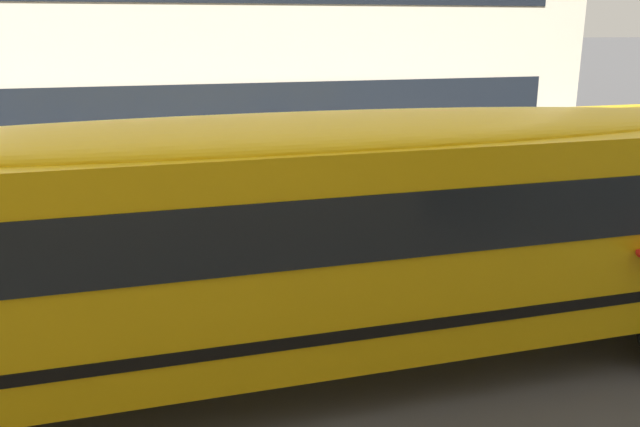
# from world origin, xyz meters

# --- Properties ---
(ground_plane) EXTENTS (400.00, 400.00, 0.00)m
(ground_plane) POSITION_xyz_m (0.00, 0.00, 0.00)
(ground_plane) COLOR #4C4C4F
(sidewalk_far) EXTENTS (120.00, 3.00, 0.01)m
(sidewalk_far) POSITION_xyz_m (0.00, 7.97, 0.01)
(sidewalk_far) COLOR gray
(sidewalk_far) RESTS_ON ground_plane
(lane_centreline) EXTENTS (110.00, 0.16, 0.01)m
(lane_centreline) POSITION_xyz_m (0.00, 0.00, 0.00)
(lane_centreline) COLOR silver
(lane_centreline) RESTS_ON ground_plane
(school_bus) EXTENTS (13.58, 3.21, 3.03)m
(school_bus) POSITION_xyz_m (-0.68, -1.91, 1.80)
(school_bus) COLOR yellow
(school_bus) RESTS_ON ground_plane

